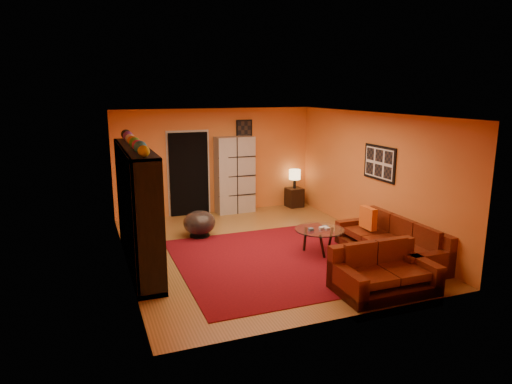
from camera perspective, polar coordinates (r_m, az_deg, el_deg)
name	(u,v)px	position (r m, az deg, el deg)	size (l,w,h in m)	color
floor	(259,249)	(8.99, 0.42, -7.09)	(6.00, 6.00, 0.00)	olive
ceiling	(260,114)	(8.48, 0.45, 9.70)	(6.00, 6.00, 0.00)	white
wall_back	(216,161)	(11.44, -5.05, 3.87)	(6.00, 6.00, 0.00)	orange
wall_front	(344,227)	(6.03, 10.89, -4.32)	(6.00, 6.00, 0.00)	orange
wall_left	(123,194)	(8.09, -16.29, -0.26)	(6.00, 6.00, 0.00)	orange
wall_right	(371,175)	(9.81, 14.17, 2.07)	(6.00, 6.00, 0.00)	orange
rug	(278,260)	(8.42, 2.81, -8.46)	(3.60, 3.60, 0.01)	#5A0A13
doorway	(189,174)	(11.28, -8.39, 2.21)	(0.95, 0.10, 2.04)	black
wall_art_right	(380,163)	(9.51, 15.19, 3.52)	(0.03, 1.00, 0.70)	black
wall_art_back	(244,130)	(11.56, -1.49, 7.75)	(0.42, 0.03, 0.52)	black
entertainment_unit	(137,207)	(8.17, -14.61, -1.84)	(0.45, 3.00, 2.10)	black
tv	(141,210)	(8.18, -14.23, -2.24)	(0.12, 0.94, 0.54)	black
sofa	(394,243)	(8.82, 16.83, -6.11)	(0.95, 2.30, 0.85)	#4F170A
loveseat	(381,272)	(7.40, 15.41, -9.65)	(1.52, 0.92, 0.85)	#4F170A
throw_pillow	(368,218)	(9.04, 13.83, -3.16)	(0.12, 0.42, 0.42)	orange
coffee_table	(320,232)	(8.72, 7.94, -4.93)	(0.93, 0.93, 0.46)	silver
storage_cabinet	(235,175)	(11.44, -2.68, 2.15)	(0.96, 0.43, 1.91)	#B2ADA5
bowl_chair	(199,223)	(9.69, -7.09, -3.87)	(0.68, 0.68, 0.56)	black
side_table	(294,197)	(12.14, 4.81, -0.67)	(0.40, 0.40, 0.50)	black
table_lamp	(295,175)	(12.02, 4.87, 2.13)	(0.30, 0.30, 0.50)	black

